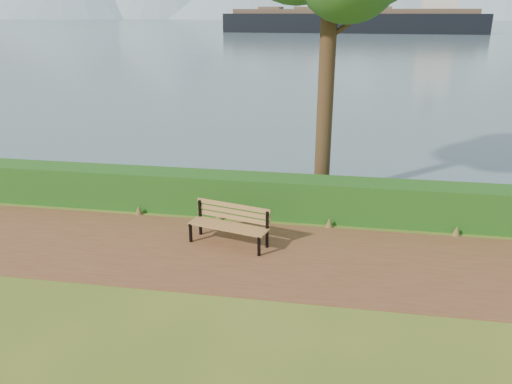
# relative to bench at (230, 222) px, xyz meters

# --- Properties ---
(ground) EXTENTS (140.00, 140.00, 0.00)m
(ground) POSITION_rel_bench_xyz_m (0.54, -0.79, -0.51)
(ground) COLOR #475C1A
(ground) RESTS_ON ground
(path) EXTENTS (40.00, 3.40, 0.01)m
(path) POSITION_rel_bench_xyz_m (0.54, -0.49, -0.51)
(path) COLOR brown
(path) RESTS_ON ground
(hedge) EXTENTS (32.00, 0.85, 1.00)m
(hedge) POSITION_rel_bench_xyz_m (0.54, 1.81, -0.01)
(hedge) COLOR #1C4915
(hedge) RESTS_ON ground
(water) EXTENTS (700.00, 510.00, 0.00)m
(water) POSITION_rel_bench_xyz_m (0.54, 259.21, -0.51)
(water) COLOR #435C6C
(water) RESTS_ON ground
(bench) EXTENTS (1.85, 0.95, 0.89)m
(bench) POSITION_rel_bench_xyz_m (0.00, 0.00, 0.00)
(bench) COLOR black
(bench) RESTS_ON ground
(cargo_ship) EXTENTS (62.78, 14.08, 18.90)m
(cargo_ship) POSITION_rel_bench_xyz_m (5.80, 120.27, 2.30)
(cargo_ship) COLOR black
(cargo_ship) RESTS_ON ground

